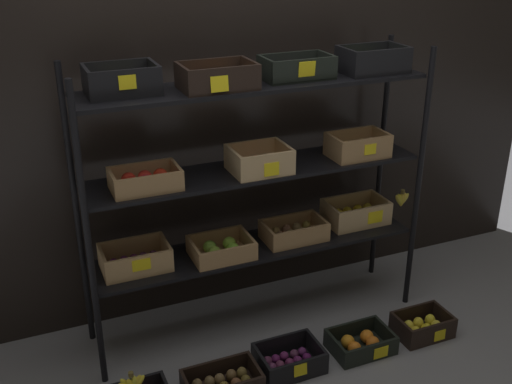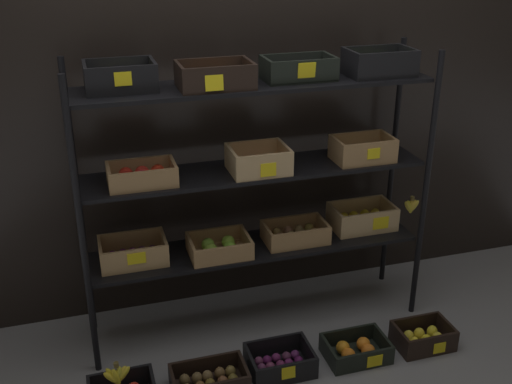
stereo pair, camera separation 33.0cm
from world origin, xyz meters
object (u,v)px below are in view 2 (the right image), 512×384
(display_rack, at_px, (257,165))
(crate_ground_lemon, at_px, (423,338))
(crate_ground_kiwi, at_px, (209,381))
(crate_ground_plum, at_px, (280,363))
(crate_ground_orange, at_px, (356,350))
(banana_bunch_loose, at_px, (117,376))

(display_rack, xyz_separation_m, crate_ground_lemon, (0.80, -0.49, -0.92))
(crate_ground_kiwi, relative_size, crate_ground_plum, 1.13)
(crate_ground_orange, bearing_deg, banana_bunch_loose, -179.56)
(crate_ground_plum, bearing_deg, display_rack, 87.92)
(crate_ground_lemon, height_order, banana_bunch_loose, banana_bunch_loose)
(crate_ground_orange, relative_size, crate_ground_lemon, 1.08)
(display_rack, xyz_separation_m, crate_ground_orange, (0.41, -0.48, -0.93))
(crate_ground_kiwi, bearing_deg, crate_ground_orange, 0.65)
(crate_ground_plum, bearing_deg, crate_ground_lemon, -2.14)
(crate_ground_kiwi, distance_m, banana_bunch_loose, 0.46)
(display_rack, bearing_deg, crate_ground_lemon, -31.71)
(crate_ground_orange, bearing_deg, crate_ground_lemon, -2.25)
(banana_bunch_loose, bearing_deg, crate_ground_orange, 0.44)
(display_rack, relative_size, banana_bunch_loose, 13.42)
(display_rack, distance_m, banana_bunch_loose, 1.25)
(crate_ground_lemon, bearing_deg, crate_ground_orange, 177.75)
(crate_ground_kiwi, distance_m, crate_ground_lemon, 1.20)
(display_rack, bearing_deg, crate_ground_orange, -49.71)
(crate_ground_plum, relative_size, banana_bunch_loose, 2.29)
(crate_ground_orange, bearing_deg, display_rack, 130.29)
(crate_ground_kiwi, height_order, crate_ground_plum, crate_ground_plum)
(crate_ground_kiwi, bearing_deg, banana_bunch_loose, -179.93)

